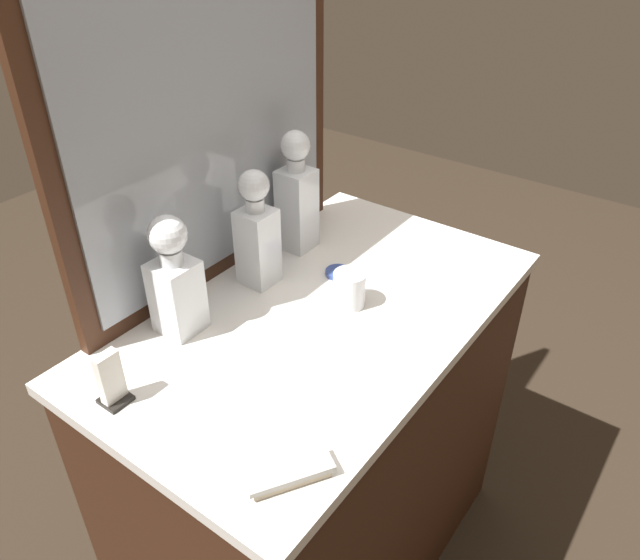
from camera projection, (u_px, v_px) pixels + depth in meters
ground_plane at (320, 552)px, 1.84m from camera, size 6.00×6.00×0.00m
dresser at (320, 450)px, 1.59m from camera, size 1.04×0.62×0.91m
dresser_mirror at (210, 130)px, 1.29m from camera, size 0.79×0.03×0.70m
crystal_decanter_rear at (257, 239)px, 1.38m from camera, size 0.08×0.08×0.28m
crystal_decanter_right at (297, 203)px, 1.51m from camera, size 0.08×0.08×0.31m
crystal_decanter_far_left at (176, 286)px, 1.23m from camera, size 0.09×0.09×0.26m
crystal_tumbler_right at (349, 291)px, 1.34m from camera, size 0.07×0.07×0.08m
silver_brush_right at (289, 473)px, 0.96m from camera, size 0.15×0.12×0.02m
porcelain_dish at (338, 272)px, 1.46m from camera, size 0.06×0.06×0.01m
napkin_holder at (111, 382)px, 1.08m from camera, size 0.05×0.05×0.11m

